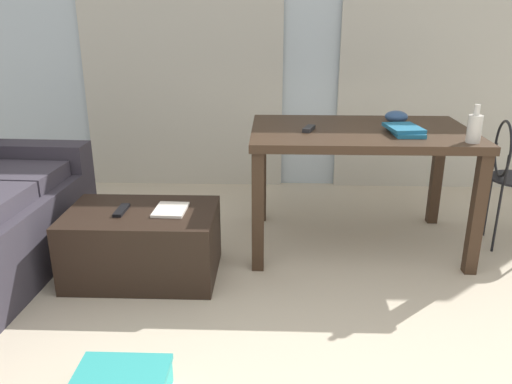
{
  "coord_description": "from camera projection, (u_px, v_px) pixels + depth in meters",
  "views": [
    {
      "loc": [
        -0.3,
        -1.28,
        1.46
      ],
      "look_at": [
        -0.41,
        1.64,
        0.43
      ],
      "focal_mm": 35.82,
      "sensor_mm": 36.0,
      "label": 1
    }
  ],
  "objects": [
    {
      "name": "book_stack",
      "position": [
        405.0,
        130.0,
        3.03
      ],
      "size": [
        0.22,
        0.29,
        0.04
      ],
      "color": "#1E668C",
      "rests_on": "craft_table"
    },
    {
      "name": "wire_chair",
      "position": [
        511.0,
        169.0,
        3.24
      ],
      "size": [
        0.36,
        0.38,
        0.83
      ],
      "color": "black",
      "rests_on": "ground"
    },
    {
      "name": "tv_remote_on_table",
      "position": [
        309.0,
        129.0,
        3.11
      ],
      "size": [
        0.09,
        0.15,
        0.02
      ],
      "primitive_type": "cube",
      "rotation": [
        0.0,
        0.0,
        -0.32
      ],
      "color": "#232326",
      "rests_on": "craft_table"
    },
    {
      "name": "magazine",
      "position": [
        171.0,
        210.0,
        2.88
      ],
      "size": [
        0.18,
        0.23,
        0.02
      ],
      "primitive_type": "cube",
      "rotation": [
        0.0,
        0.0,
        -0.04
      ],
      "color": "silver",
      "rests_on": "coffee_table"
    },
    {
      "name": "tv_remote_primary",
      "position": [
        121.0,
        210.0,
        2.87
      ],
      "size": [
        0.05,
        0.18,
        0.02
      ],
      "primitive_type": "cube",
      "rotation": [
        0.0,
        0.0,
        -0.02
      ],
      "color": "black",
      "rests_on": "coffee_table"
    },
    {
      "name": "coffee_table",
      "position": [
        143.0,
        243.0,
        2.95
      ],
      "size": [
        0.84,
        0.55,
        0.4
      ],
      "color": "black",
      "rests_on": "ground"
    },
    {
      "name": "craft_table",
      "position": [
        360.0,
        145.0,
        3.2
      ],
      "size": [
        1.35,
        0.87,
        0.78
      ],
      "color": "#382619",
      "rests_on": "ground"
    },
    {
      "name": "ground_plane",
      "position": [
        327.0,
        295.0,
        2.8
      ],
      "size": [
        7.59,
        7.59,
        0.0
      ],
      "primitive_type": "plane",
      "color": "beige"
    },
    {
      "name": "wall_back",
      "position": [
        312.0,
        32.0,
        4.23
      ],
      "size": [
        5.62,
        0.1,
        2.61
      ],
      "primitive_type": "cube",
      "color": "silver",
      "rests_on": "ground"
    },
    {
      "name": "bowl",
      "position": [
        396.0,
        117.0,
        3.33
      ],
      "size": [
        0.15,
        0.15,
        0.08
      ],
      "primitive_type": "ellipsoid",
      "color": "#2D4C7A",
      "rests_on": "craft_table"
    },
    {
      "name": "curtains",
      "position": [
        312.0,
        52.0,
        4.2
      ],
      "size": [
        3.84,
        0.03,
        2.3
      ],
      "color": "beige",
      "rests_on": "ground"
    },
    {
      "name": "bottle_near",
      "position": [
        474.0,
        128.0,
        2.81
      ],
      "size": [
        0.08,
        0.08,
        0.21
      ],
      "color": "beige",
      "rests_on": "craft_table"
    },
    {
      "name": "shoebox",
      "position": [
        123.0,
        384.0,
        2.03
      ],
      "size": [
        0.36,
        0.23,
        0.13
      ],
      "color": "#33B2AD",
      "rests_on": "ground"
    }
  ]
}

